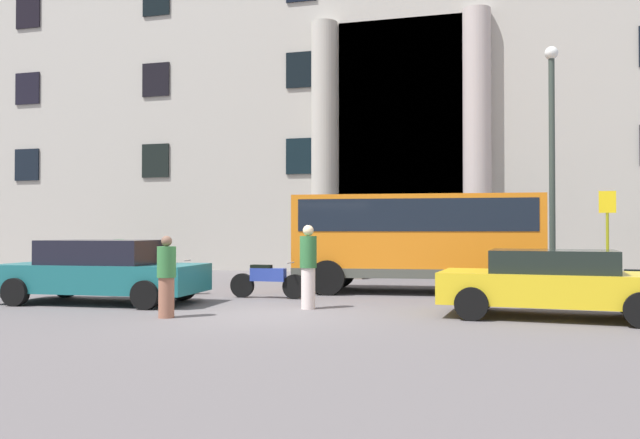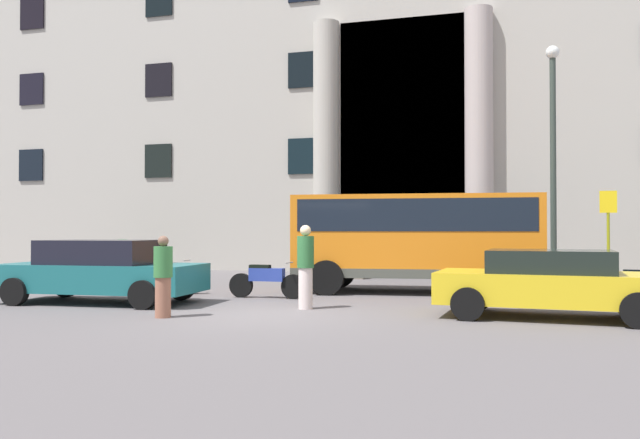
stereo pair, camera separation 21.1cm
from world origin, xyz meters
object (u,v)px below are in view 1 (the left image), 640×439
at_px(lamppost_plaza_centre, 552,145).
at_px(hedge_planter_entrance_right, 473,258).
at_px(bus_stop_sign, 607,229).
at_px(pedestrian_child_trailing, 308,266).
at_px(orange_minibus, 416,234).
at_px(hedge_planter_far_east, 119,257).
at_px(scooter_by_planter, 165,276).
at_px(hedge_planter_far_west, 345,261).
at_px(motorcycle_near_kerb, 266,280).
at_px(parked_sedan_second, 553,282).
at_px(pedestrian_woman_dark_dress, 166,277).
at_px(parked_estate_mid, 103,271).

bearing_deg(lamppost_plaza_centre, hedge_planter_entrance_right, 143.48).
xyz_separation_m(bus_stop_sign, pedestrian_child_trailing, (-6.76, -5.95, -0.79)).
height_order(orange_minibus, hedge_planter_far_east, orange_minibus).
relative_size(orange_minibus, lamppost_plaza_centre, 0.91).
bearing_deg(scooter_by_planter, lamppost_plaza_centre, 18.74).
height_order(orange_minibus, hedge_planter_far_west, orange_minibus).
distance_m(bus_stop_sign, motorcycle_near_kerb, 9.41).
distance_m(hedge_planter_entrance_right, scooter_by_planter, 10.49).
xyz_separation_m(motorcycle_near_kerb, pedestrian_child_trailing, (1.61, -1.83, 0.45)).
bearing_deg(parked_sedan_second, orange_minibus, 129.39).
xyz_separation_m(orange_minibus, parked_sedan_second, (3.15, -4.43, -0.88)).
bearing_deg(pedestrian_woman_dark_dress, parked_estate_mid, -51.74).
height_order(bus_stop_sign, hedge_planter_far_west, bus_stop_sign).
height_order(pedestrian_child_trailing, lamppost_plaza_centre, lamppost_plaza_centre).
xyz_separation_m(motorcycle_near_kerb, lamppost_plaza_centre, (7.07, 5.74, 3.79)).
bearing_deg(hedge_planter_entrance_right, hedge_planter_far_east, -178.27).
relative_size(orange_minibus, motorcycle_near_kerb, 3.36).
distance_m(parked_estate_mid, pedestrian_woman_dark_dress, 3.25).
bearing_deg(parked_sedan_second, hedge_planter_far_west, 128.45).
bearing_deg(orange_minibus, hedge_planter_far_west, 117.65).
relative_size(parked_sedan_second, lamppost_plaza_centre, 0.59).
xyz_separation_m(parked_sedan_second, pedestrian_child_trailing, (-4.91, 0.10, 0.22)).
relative_size(hedge_planter_far_east, lamppost_plaza_centre, 0.30).
distance_m(orange_minibus, parked_estate_mid, 8.07).
bearing_deg(parked_estate_mid, hedge_planter_entrance_right, 47.19).
distance_m(orange_minibus, lamppost_plaza_centre, 5.60).
distance_m(orange_minibus, motorcycle_near_kerb, 4.34).
xyz_separation_m(hedge_planter_far_west, parked_estate_mid, (-3.55, -9.17, 0.14)).
bearing_deg(motorcycle_near_kerb, bus_stop_sign, 26.53).
height_order(hedge_planter_far_west, motorcycle_near_kerb, hedge_planter_far_west).
xyz_separation_m(bus_stop_sign, hedge_planter_far_east, (-17.04, 3.01, -1.05)).
distance_m(hedge_planter_entrance_right, parked_sedan_second, 9.65).
bearing_deg(pedestrian_child_trailing, parked_sedan_second, -142.42).
bearing_deg(orange_minibus, pedestrian_woman_dark_dress, -127.76).
bearing_deg(lamppost_plaza_centre, hedge_planter_far_west, 168.23).
distance_m(hedge_planter_far_east, parked_sedan_second, 17.69).
bearing_deg(lamppost_plaza_centre, bus_stop_sign, -51.29).
height_order(hedge_planter_far_west, parked_sedan_second, parked_sedan_second).
distance_m(bus_stop_sign, hedge_planter_far_west, 8.71).
relative_size(orange_minibus, hedge_planter_far_east, 3.06).
xyz_separation_m(scooter_by_planter, pedestrian_child_trailing, (4.58, -2.16, 0.45)).
bearing_deg(parked_estate_mid, scooter_by_planter, 79.72).
bearing_deg(hedge_planter_entrance_right, bus_stop_sign, -42.55).
distance_m(hedge_planter_far_east, hedge_planter_far_west, 8.96).
xyz_separation_m(hedge_planter_entrance_right, lamppost_plaza_centre, (2.42, -1.79, 3.52)).
relative_size(pedestrian_child_trailing, pedestrian_woman_dark_dress, 1.14).
height_order(hedge_planter_entrance_right, pedestrian_child_trailing, pedestrian_child_trailing).
bearing_deg(parked_sedan_second, motorcycle_near_kerb, 167.50).
height_order(orange_minibus, pedestrian_woman_dark_dress, orange_minibus).
height_order(hedge_planter_entrance_right, lamppost_plaza_centre, lamppost_plaza_centre).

